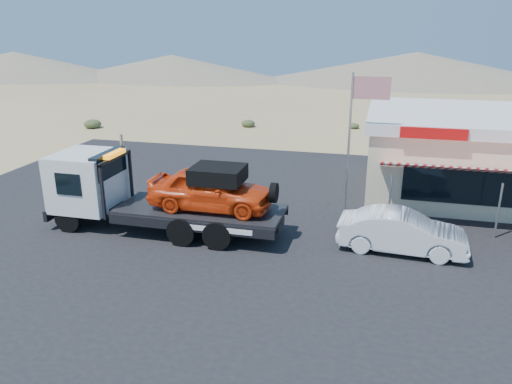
% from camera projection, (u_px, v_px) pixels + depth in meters
% --- Properties ---
extents(ground, '(120.00, 120.00, 0.00)m').
position_uv_depth(ground, '(208.00, 245.00, 18.64)').
color(ground, '#937C53').
rests_on(ground, ground).
extents(asphalt_lot, '(32.00, 24.00, 0.02)m').
position_uv_depth(asphalt_lot, '(277.00, 220.00, 20.92)').
color(asphalt_lot, black).
rests_on(asphalt_lot, ground).
extents(tow_truck, '(9.22, 2.73, 3.08)m').
position_uv_depth(tow_truck, '(159.00, 191.00, 19.48)').
color(tow_truck, black).
rests_on(tow_truck, asphalt_lot).
extents(white_sedan, '(4.60, 1.84, 1.49)m').
position_uv_depth(white_sedan, '(402.00, 232.00, 17.86)').
color(white_sedan, silver).
rests_on(white_sedan, asphalt_lot).
extents(jerky_store, '(10.40, 9.97, 3.90)m').
position_uv_depth(jerky_store, '(477.00, 153.00, 23.79)').
color(jerky_store, beige).
rests_on(jerky_store, asphalt_lot).
extents(flagpole, '(1.55, 0.10, 6.00)m').
position_uv_depth(flagpole, '(356.00, 129.00, 20.42)').
color(flagpole, '#99999E').
rests_on(flagpole, asphalt_lot).
extents(desert_scrub, '(26.11, 30.47, 0.72)m').
position_uv_depth(desert_scrub, '(66.00, 146.00, 32.52)').
color(desert_scrub, '#2E3B1F').
rests_on(desert_scrub, ground).
extents(distant_hills, '(126.00, 48.00, 4.20)m').
position_uv_depth(distant_hills, '(272.00, 68.00, 70.95)').
color(distant_hills, '#726B59').
rests_on(distant_hills, ground).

